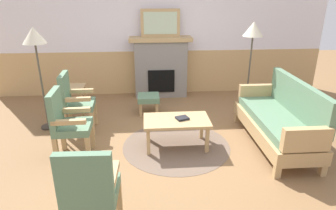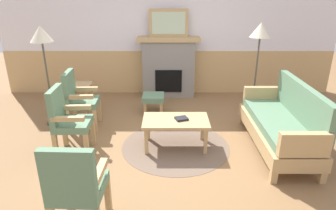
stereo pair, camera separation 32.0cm
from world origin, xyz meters
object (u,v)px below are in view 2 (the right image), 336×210
floor_lamp_by_couch (259,36)px  armchair_front_left (75,185)px  coffee_table (175,123)px  floor_lamp_by_chairs (41,40)px  couch (280,124)px  framed_picture (168,23)px  armchair_near_fireplace (78,97)px  fireplace (168,66)px  book_on_table (181,118)px  footstool (153,99)px  side_table (79,90)px  armchair_by_window_left (66,118)px

floor_lamp_by_couch → armchair_front_left: bearing=-129.8°
coffee_table → floor_lamp_by_chairs: 2.50m
couch → armchair_front_left: size_ratio=1.84×
couch → armchair_front_left: bearing=-147.0°
couch → floor_lamp_by_couch: floor_lamp_by_couch is taller
framed_picture → armchair_near_fireplace: (-1.50, -1.63, -1.02)m
fireplace → armchair_near_fireplace: bearing=-132.6°
framed_picture → book_on_table: size_ratio=4.59×
footstool → side_table: bearing=178.0°
fireplace → book_on_table: (0.18, -2.29, -0.20)m
fireplace → framed_picture: (0.00, 0.00, 0.91)m
side_table → floor_lamp_by_chairs: floor_lamp_by_chairs is taller
footstool → floor_lamp_by_chairs: bearing=-164.1°
floor_lamp_by_couch → footstool: bearing=179.0°
couch → armchair_near_fireplace: bearing=167.0°
fireplace → floor_lamp_by_couch: 2.05m
coffee_table → floor_lamp_by_chairs: bearing=159.2°
framed_picture → floor_lamp_by_chairs: 2.51m
couch → side_table: bearing=157.1°
book_on_table → side_table: bearing=144.2°
framed_picture → side_table: size_ratio=1.45×
floor_lamp_by_couch → floor_lamp_by_chairs: 3.62m
coffee_table → side_table: 2.23m
floor_lamp_by_couch → couch: bearing=-87.9°
armchair_by_window_left → side_table: size_ratio=1.78×
armchair_near_fireplace → framed_picture: bearing=47.4°
fireplace → armchair_front_left: 4.06m
armchair_front_left → side_table: size_ratio=1.78×
side_table → floor_lamp_by_chairs: size_ratio=0.33×
armchair_front_left → coffee_table: bearing=60.0°
coffee_table → armchair_near_fireplace: (-1.60, 0.67, 0.15)m
framed_picture → floor_lamp_by_couch: size_ratio=0.48×
armchair_front_left → floor_lamp_by_couch: (2.44, 2.93, 0.91)m
coffee_table → armchair_front_left: armchair_front_left is taller
floor_lamp_by_chairs → floor_lamp_by_couch: bearing=7.3°
floor_lamp_by_chairs → framed_picture: bearing=36.6°
framed_picture → armchair_by_window_left: size_ratio=0.82×
framed_picture → coffee_table: size_ratio=0.83×
framed_picture → footstool: framed_picture is taller
framed_picture → armchair_near_fireplace: framed_picture is taller
coffee_table → side_table: (-1.78, 1.34, 0.05)m
coffee_table → couch: bearing=-2.0°
book_on_table → armchair_near_fireplace: bearing=158.4°
couch → floor_lamp_by_chairs: bearing=166.7°
armchair_near_fireplace → floor_lamp_by_couch: 3.26m
floor_lamp_by_couch → floor_lamp_by_chairs: (-3.59, -0.46, 0.00)m
footstool → floor_lamp_by_chairs: (-1.72, -0.49, 1.17)m
book_on_table → couch: bearing=-2.2°
book_on_table → footstool: book_on_table is taller
fireplace → floor_lamp_by_chairs: 2.63m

